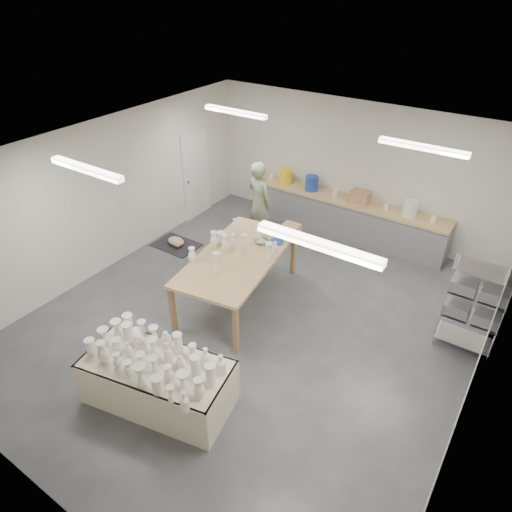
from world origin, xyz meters
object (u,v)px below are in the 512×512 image
Objects in this scene: drying_table at (158,379)px; work_table at (242,253)px; red_stool at (266,224)px; potter at (260,203)px.

work_table is at bearing 87.77° from drying_table.
drying_table is 5.04m from red_stool.
drying_table reaches higher than red_stool.
potter is at bearing 106.10° from work_table.
potter is 4.83× the size of red_stool.
potter reaches higher than work_table.
potter is at bearing -90.00° from red_stool.
drying_table is 2.73m from work_table.
potter reaches higher than drying_table.
work_table is (-0.43, 2.64, 0.55)m from drying_table.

